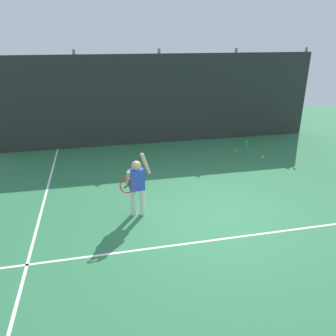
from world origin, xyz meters
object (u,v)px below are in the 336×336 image
(tennis_ball_1, at_px, (143,157))
(tennis_ball_3, at_px, (263,157))
(tennis_ball_0, at_px, (236,151))
(tennis_ball_2, at_px, (294,168))
(water_bottle, at_px, (247,144))
(tennis_player, at_px, (137,183))

(tennis_ball_1, height_order, tennis_ball_3, same)
(tennis_ball_1, bearing_deg, tennis_ball_0, -1.06)
(tennis_ball_0, distance_m, tennis_ball_2, 1.99)
(water_bottle, distance_m, tennis_ball_1, 3.61)
(tennis_ball_3, bearing_deg, tennis_ball_1, 167.80)
(tennis_ball_0, bearing_deg, tennis_player, -137.68)
(tennis_player, xyz_separation_m, tennis_ball_1, (0.62, 3.39, -0.69))
(tennis_player, distance_m, tennis_ball_1, 3.52)
(tennis_ball_0, height_order, tennis_ball_3, same)
(tennis_player, bearing_deg, tennis_ball_3, 26.99)
(tennis_ball_2, bearing_deg, water_bottle, 102.32)
(water_bottle, height_order, tennis_ball_1, water_bottle)
(tennis_player, distance_m, tennis_ball_2, 5.00)
(water_bottle, distance_m, tennis_ball_3, 1.15)
(tennis_player, bearing_deg, water_bottle, 37.03)
(tennis_ball_1, bearing_deg, tennis_ball_3, -12.20)
(tennis_player, height_order, tennis_ball_2, tennis_player)
(tennis_player, xyz_separation_m, tennis_ball_2, (4.68, 1.62, -0.69))
(tennis_ball_2, height_order, tennis_ball_3, same)
(tennis_player, relative_size, tennis_ball_0, 20.46)
(tennis_ball_1, bearing_deg, water_bottle, 5.88)
(water_bottle, relative_size, tennis_ball_2, 3.33)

